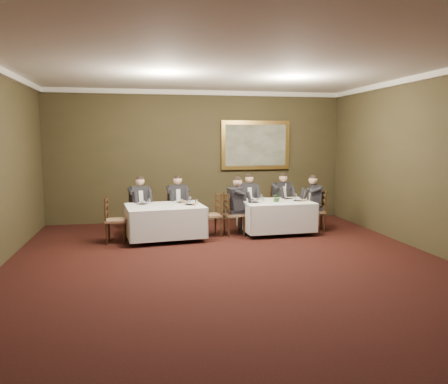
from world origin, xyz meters
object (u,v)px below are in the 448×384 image
object	(u,v)px
chair_main_backleft	(248,216)
diner_main_endright	(316,210)
table_second	(165,219)
diner_main_endleft	(234,213)
chair_main_endleft	(234,223)
chair_sec_backleft	(140,221)
table_main	(276,214)
diner_main_backright	(281,206)
diner_sec_backleft	(140,211)
chair_sec_backright	(177,219)
chair_sec_endright	(211,224)
diner_main_backleft	(248,207)
chair_main_backright	(280,214)
chair_sec_endleft	(116,230)
painting	(256,145)
candlestick	(286,194)
centerpiece	(277,197)
diner_sec_backright	(177,210)
chair_main_endright	(316,219)

from	to	relation	value
chair_main_backleft	diner_main_endright	xyz separation A→B (m)	(1.49, -0.78, 0.23)
table_second	chair_main_backleft	size ratio (longest dim) A/B	1.83
diner_main_endleft	chair_main_endleft	bearing A→B (deg)	-90.00
chair_main_backleft	chair_sec_backleft	xyz separation A→B (m)	(-2.70, -0.17, 0.00)
table_main	chair_main_backleft	size ratio (longest dim) A/B	1.69
diner_main_backright	chair_sec_backleft	bearing A→B (deg)	-14.37
diner_sec_backleft	chair_sec_backright	size ratio (longest dim) A/B	1.35
chair_sec_backleft	diner_main_backright	bearing A→B (deg)	167.32
chair_main_endleft	diner_main_endright	distance (m)	2.07
table_second	diner_main_endright	world-z (taller)	diner_main_endright
chair_sec_endright	table_second	bearing A→B (deg)	87.79
diner_main_endleft	chair_sec_backright	bearing A→B (deg)	-128.19
diner_main_backleft	chair_sec_backright	xyz separation A→B (m)	(-1.80, -0.05, -0.23)
diner_main_backleft	diner_sec_backleft	xyz separation A→B (m)	(-2.70, -0.17, 0.00)
diner_main_backright	chair_main_backright	bearing A→B (deg)	-90.00
chair_sec_backleft	chair_sec_endleft	world-z (taller)	same
table_main	chair_sec_backleft	distance (m)	3.24
painting	chair_main_backright	bearing A→B (deg)	-69.32
chair_main_endleft	chair_sec_endright	world-z (taller)	same
table_second	candlestick	xyz separation A→B (m)	(2.87, 0.19, 0.47)
chair_main_endleft	chair_sec_backleft	bearing A→B (deg)	-113.64
chair_sec_backleft	diner_sec_backleft	xyz separation A→B (m)	(0.00, -0.01, 0.23)
table_main	table_second	size ratio (longest dim) A/B	0.92
chair_main_backright	chair_sec_backright	size ratio (longest dim) A/B	1.00
chair_main_backright	table_second	bearing A→B (deg)	1.11
table_second	chair_main_endleft	distance (m)	1.60
chair_sec_endright	chair_main_backright	bearing A→B (deg)	-74.15
diner_main_backright	centerpiece	bearing A→B (deg)	49.22
centerpiece	painting	distance (m)	2.35
diner_sec_backright	diner_main_endright	bearing A→B (deg)	161.56
diner_main_backright	chair_main_endleft	size ratio (longest dim) A/B	1.35
diner_sec_backleft	diner_main_endleft	bearing A→B (deg)	146.55
diner_main_backleft	candlestick	world-z (taller)	diner_main_backleft
chair_main_backleft	chair_sec_backleft	distance (m)	2.71
painting	chair_main_endright	bearing A→B (deg)	-61.11
candlestick	painting	distance (m)	2.21
diner_main_backright	table_second	bearing A→B (deg)	0.90
centerpiece	diner_main_endleft	bearing A→B (deg)	175.29
table_second	centerpiece	distance (m)	2.64
diner_main_backleft	chair_main_endleft	bearing A→B (deg)	55.88
table_main	centerpiece	distance (m)	0.46
table_second	chair_sec_endleft	world-z (taller)	chair_sec_endleft
diner_sec_backleft	table_main	bearing A→B (deg)	152.80
painting	diner_sec_backleft	bearing A→B (deg)	-158.18
chair_sec_backright	chair_main_backright	bearing A→B (deg)	175.74
table_main	chair_main_endright	world-z (taller)	chair_main_endright
diner_main_endleft	diner_sec_backright	bearing A→B (deg)	-127.84
diner_main_endleft	chair_sec_endleft	world-z (taller)	diner_main_endleft
diner_main_backleft	chair_main_backright	bearing A→B (deg)	-177.65
chair_main_endleft	chair_main_backleft	bearing A→B (deg)	141.52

